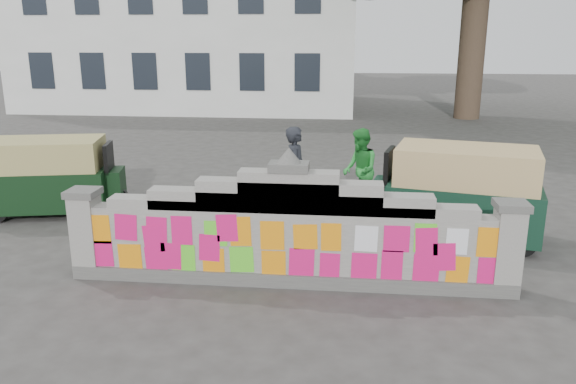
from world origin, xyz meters
name	(u,v)px	position (x,y,z in m)	size (l,w,h in m)	color
ground	(289,283)	(0.00, 0.00, 0.00)	(100.00, 100.00, 0.00)	#383533
parapet_wall	(289,235)	(0.00, -0.01, 0.75)	(6.48, 0.44, 2.01)	#4C4C49
building	(199,26)	(-7.00, 21.98, 4.01)	(16.00, 10.00, 8.90)	silver
cyclist_bike	(296,202)	(-0.13, 2.50, 0.49)	(0.65, 1.87, 0.98)	black
cyclist_rider	(296,185)	(-0.13, 2.50, 0.83)	(0.61, 0.40, 1.66)	black
pedestrian	(360,170)	(1.06, 3.75, 0.85)	(0.82, 0.64, 1.69)	green
rickshaw_left	(51,175)	(-5.11, 2.86, 0.79)	(2.83, 1.75, 1.52)	black
rickshaw_right	(459,192)	(2.77, 2.23, 0.85)	(3.06, 1.92, 1.64)	#103021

